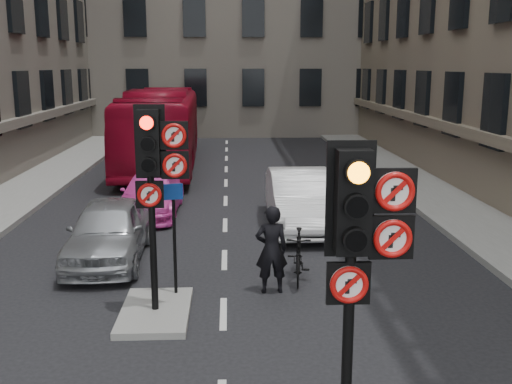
{
  "coord_description": "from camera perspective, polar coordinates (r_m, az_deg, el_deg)",
  "views": [
    {
      "loc": [
        0.13,
        -4.97,
        4.34
      ],
      "look_at": [
        0.5,
        3.18,
        2.6
      ],
      "focal_mm": 42.0,
      "sensor_mm": 36.0,
      "label": 1
    }
  ],
  "objects": [
    {
      "name": "pavement_right",
      "position": [
        18.88,
        19.48,
        -1.7
      ],
      "size": [
        3.0,
        50.0,
        0.16
      ],
      "primitive_type": "cube",
      "color": "gray",
      "rests_on": "ground"
    },
    {
      "name": "centre_island",
      "position": [
        10.94,
        -9.55,
        -11.18
      ],
      "size": [
        1.2,
        2.0,
        0.12
      ],
      "primitive_type": "cube",
      "color": "gray",
      "rests_on": "ground"
    },
    {
      "name": "signal_near",
      "position": [
        6.37,
        9.84,
        -4.17
      ],
      "size": [
        0.91,
        0.4,
        3.58
      ],
      "color": "black",
      "rests_on": "ground"
    },
    {
      "name": "signal_far",
      "position": [
        10.18,
        -9.59,
        2.61
      ],
      "size": [
        0.91,
        0.4,
        3.58
      ],
      "color": "black",
      "rests_on": "centre_island"
    },
    {
      "name": "car_silver",
      "position": [
        13.85,
        -13.87,
        -3.61
      ],
      "size": [
        1.72,
        4.08,
        1.38
      ],
      "primitive_type": "imported",
      "rotation": [
        0.0,
        0.0,
        0.02
      ],
      "color": "#A0A3A7",
      "rests_on": "ground"
    },
    {
      "name": "car_white",
      "position": [
        16.27,
        4.24,
        -0.69
      ],
      "size": [
        1.65,
        4.65,
        1.53
      ],
      "primitive_type": "imported",
      "rotation": [
        0.0,
        0.0,
        0.01
      ],
      "color": "silver",
      "rests_on": "ground"
    },
    {
      "name": "car_pink",
      "position": [
        17.94,
        -9.93,
        -0.18
      ],
      "size": [
        1.73,
        4.13,
        1.19
      ],
      "primitive_type": "imported",
      "rotation": [
        0.0,
        0.0,
        -0.01
      ],
      "color": "#EA44B1",
      "rests_on": "ground"
    },
    {
      "name": "bus_red",
      "position": [
        26.13,
        -9.03,
        6.02
      ],
      "size": [
        3.14,
        12.01,
        3.33
      ],
      "primitive_type": "imported",
      "rotation": [
        0.0,
        0.0,
        0.03
      ],
      "color": "maroon",
      "rests_on": "ground"
    },
    {
      "name": "motorcycle",
      "position": [
        12.35,
        4.07,
        -6.06
      ],
      "size": [
        0.69,
        1.74,
        1.02
      ],
      "primitive_type": "imported",
      "rotation": [
        0.0,
        0.0,
        -0.13
      ],
      "color": "black",
      "rests_on": "ground"
    },
    {
      "name": "motorcyclist",
      "position": [
        11.54,
        1.48,
        -5.49
      ],
      "size": [
        0.66,
        0.46,
        1.73
      ],
      "primitive_type": "imported",
      "rotation": [
        0.0,
        0.0,
        3.22
      ],
      "color": "black",
      "rests_on": "ground"
    },
    {
      "name": "info_sign",
      "position": [
        11.13,
        -7.82,
        -2.97
      ],
      "size": [
        0.36,
        0.14,
        2.11
      ],
      "rotation": [
        0.0,
        0.0,
        0.2
      ],
      "color": "black",
      "rests_on": "centre_island"
    }
  ]
}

